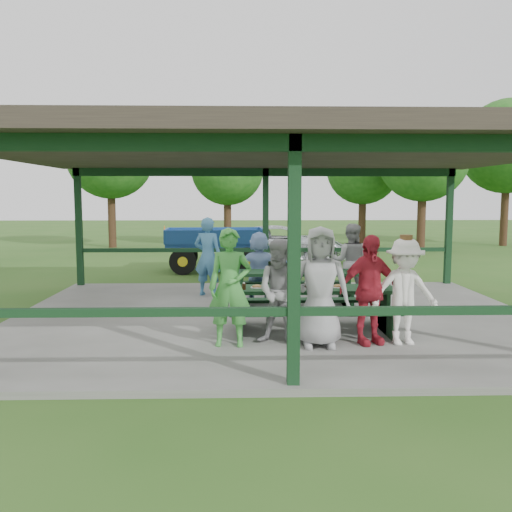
{
  "coord_description": "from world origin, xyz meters",
  "views": [
    {
      "loc": [
        -0.63,
        -10.2,
        2.38
      ],
      "look_at": [
        -0.36,
        -0.3,
        1.29
      ],
      "focal_mm": 38.0,
      "sensor_mm": 36.0,
      "label": 1
    }
  ],
  "objects_px": {
    "contestant_green": "(230,287)",
    "pickup_truck": "(281,244)",
    "contestant_white_fedora": "(405,291)",
    "picnic_table_far": "(294,285)",
    "contestant_grey_left": "(282,292)",
    "farm_trailer": "(215,248)",
    "spectator_grey": "(351,262)",
    "spectator_blue": "(208,257)",
    "contestant_red": "(369,290)",
    "spectator_lblue": "(259,266)",
    "picnic_table_near": "(312,303)",
    "contestant_grey_mid": "(320,287)"
  },
  "relations": [
    {
      "from": "contestant_green",
      "to": "contestant_red",
      "type": "bearing_deg",
      "value": 4.68
    },
    {
      "from": "contestant_grey_left",
      "to": "farm_trailer",
      "type": "height_order",
      "value": "contestant_grey_left"
    },
    {
      "from": "contestant_white_fedora",
      "to": "contestant_grey_left",
      "type": "bearing_deg",
      "value": 175.06
    },
    {
      "from": "spectator_blue",
      "to": "pickup_truck",
      "type": "distance_m",
      "value": 7.29
    },
    {
      "from": "spectator_lblue",
      "to": "spectator_blue",
      "type": "height_order",
      "value": "spectator_blue"
    },
    {
      "from": "contestant_green",
      "to": "spectator_lblue",
      "type": "bearing_deg",
      "value": 84.53
    },
    {
      "from": "contestant_white_fedora",
      "to": "spectator_blue",
      "type": "height_order",
      "value": "spectator_blue"
    },
    {
      "from": "contestant_white_fedora",
      "to": "pickup_truck",
      "type": "relative_size",
      "value": 0.35
    },
    {
      "from": "contestant_green",
      "to": "contestant_grey_left",
      "type": "bearing_deg",
      "value": 8.99
    },
    {
      "from": "spectator_grey",
      "to": "pickup_truck",
      "type": "relative_size",
      "value": 0.35
    },
    {
      "from": "spectator_blue",
      "to": "contestant_white_fedora",
      "type": "bearing_deg",
      "value": 145.77
    },
    {
      "from": "picnic_table_far",
      "to": "spectator_lblue",
      "type": "xyz_separation_m",
      "value": [
        -0.7,
        0.71,
        0.29
      ]
    },
    {
      "from": "spectator_blue",
      "to": "pickup_truck",
      "type": "relative_size",
      "value": 0.37
    },
    {
      "from": "contestant_grey_left",
      "to": "contestant_red",
      "type": "bearing_deg",
      "value": 14.27
    },
    {
      "from": "contestant_white_fedora",
      "to": "picnic_table_far",
      "type": "bearing_deg",
      "value": 113.63
    },
    {
      "from": "contestant_grey_left",
      "to": "spectator_blue",
      "type": "relative_size",
      "value": 0.9
    },
    {
      "from": "picnic_table_near",
      "to": "contestant_green",
      "type": "height_order",
      "value": "contestant_green"
    },
    {
      "from": "pickup_truck",
      "to": "contestant_green",
      "type": "bearing_deg",
      "value": 167.58
    },
    {
      "from": "contestant_green",
      "to": "picnic_table_far",
      "type": "bearing_deg",
      "value": 69.63
    },
    {
      "from": "contestant_green",
      "to": "pickup_truck",
      "type": "relative_size",
      "value": 0.37
    },
    {
      "from": "contestant_red",
      "to": "spectator_grey",
      "type": "xyz_separation_m",
      "value": [
        0.46,
        3.68,
        -0.01
      ]
    },
    {
      "from": "contestant_grey_left",
      "to": "contestant_grey_mid",
      "type": "height_order",
      "value": "contestant_grey_mid"
    },
    {
      "from": "picnic_table_near",
      "to": "contestant_white_fedora",
      "type": "relative_size",
      "value": 1.64
    },
    {
      "from": "contestant_red",
      "to": "contestant_white_fedora",
      "type": "distance_m",
      "value": 0.55
    },
    {
      "from": "pickup_truck",
      "to": "picnic_table_far",
      "type": "bearing_deg",
      "value": 173.37
    },
    {
      "from": "picnic_table_far",
      "to": "contestant_red",
      "type": "relative_size",
      "value": 1.48
    },
    {
      "from": "picnic_table_near",
      "to": "farm_trailer",
      "type": "height_order",
      "value": "farm_trailer"
    },
    {
      "from": "contestant_white_fedora",
      "to": "spectator_grey",
      "type": "relative_size",
      "value": 1.01
    },
    {
      "from": "contestant_green",
      "to": "pickup_truck",
      "type": "bearing_deg",
      "value": 85.23
    },
    {
      "from": "contestant_green",
      "to": "farm_trailer",
      "type": "height_order",
      "value": "contestant_green"
    },
    {
      "from": "contestant_green",
      "to": "farm_trailer",
      "type": "distance_m",
      "value": 9.19
    },
    {
      "from": "picnic_table_near",
      "to": "farm_trailer",
      "type": "xyz_separation_m",
      "value": [
        -2.05,
        8.3,
        0.15
      ]
    },
    {
      "from": "contestant_green",
      "to": "contestant_grey_mid",
      "type": "relative_size",
      "value": 0.98
    },
    {
      "from": "contestant_white_fedora",
      "to": "contestant_grey_mid",
      "type": "bearing_deg",
      "value": -178.84
    },
    {
      "from": "contestant_white_fedora",
      "to": "pickup_truck",
      "type": "bearing_deg",
      "value": 92.6
    },
    {
      "from": "spectator_lblue",
      "to": "pickup_truck",
      "type": "distance_m",
      "value": 7.71
    },
    {
      "from": "spectator_grey",
      "to": "spectator_blue",
      "type": "bearing_deg",
      "value": 8.89
    },
    {
      "from": "contestant_green",
      "to": "contestant_red",
      "type": "xyz_separation_m",
      "value": [
        2.14,
        0.05,
        -0.05
      ]
    },
    {
      "from": "spectator_blue",
      "to": "spectator_grey",
      "type": "bearing_deg",
      "value": -171.36
    },
    {
      "from": "contestant_white_fedora",
      "to": "contestant_red",
      "type": "bearing_deg",
      "value": 173.17
    },
    {
      "from": "picnic_table_near",
      "to": "picnic_table_far",
      "type": "height_order",
      "value": "same"
    },
    {
      "from": "spectator_grey",
      "to": "pickup_truck",
      "type": "height_order",
      "value": "spectator_grey"
    },
    {
      "from": "picnic_table_near",
      "to": "contestant_grey_mid",
      "type": "bearing_deg",
      "value": -90.73
    },
    {
      "from": "picnic_table_far",
      "to": "spectator_grey",
      "type": "bearing_deg",
      "value": 32.93
    },
    {
      "from": "pickup_truck",
      "to": "contestant_white_fedora",
      "type": "bearing_deg",
      "value": -178.76
    },
    {
      "from": "contestant_grey_left",
      "to": "spectator_grey",
      "type": "relative_size",
      "value": 0.97
    },
    {
      "from": "pickup_truck",
      "to": "spectator_grey",
      "type": "bearing_deg",
      "value": -176.68
    },
    {
      "from": "contestant_grey_left",
      "to": "spectator_lblue",
      "type": "bearing_deg",
      "value": 109.43
    },
    {
      "from": "contestant_grey_left",
      "to": "contestant_red",
      "type": "xyz_separation_m",
      "value": [
        1.35,
        -0.03,
        0.03
      ]
    },
    {
      "from": "picnic_table_far",
      "to": "spectator_grey",
      "type": "xyz_separation_m",
      "value": [
        1.34,
        0.87,
        0.37
      ]
    }
  ]
}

